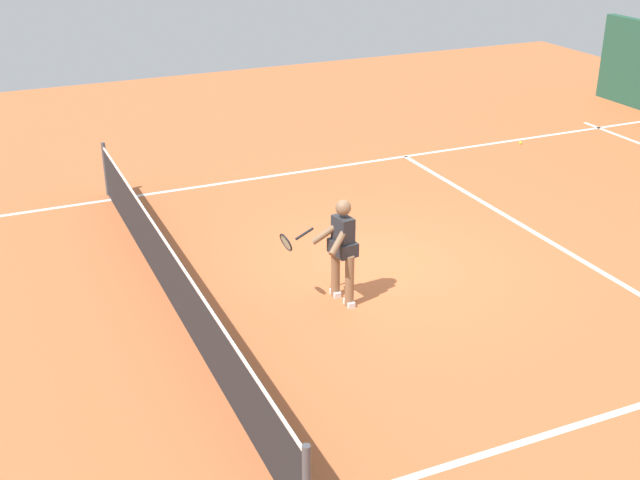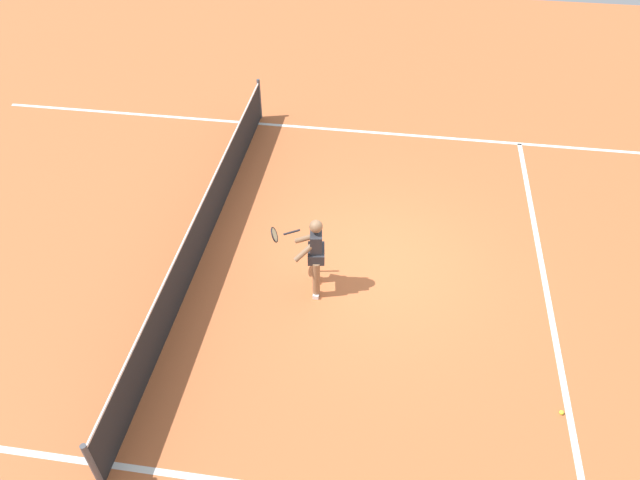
% 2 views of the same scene
% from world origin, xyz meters
% --- Properties ---
extents(ground_plane, '(28.18, 28.18, 0.00)m').
position_xyz_m(ground_plane, '(0.00, 0.00, 0.00)').
color(ground_plane, '#C66638').
extents(service_line_marking, '(9.06, 0.10, 0.01)m').
position_xyz_m(service_line_marking, '(0.00, -3.00, 0.00)').
color(service_line_marking, white).
rests_on(service_line_marking, ground).
extents(sideline_right_marking, '(0.10, 19.68, 0.01)m').
position_xyz_m(sideline_right_marking, '(4.53, 0.00, 0.00)').
color(sideline_right_marking, white).
rests_on(sideline_right_marking, ground).
extents(court_net, '(9.74, 0.08, 1.04)m').
position_xyz_m(court_net, '(0.00, 3.31, 0.48)').
color(court_net, '#4C4C51').
rests_on(court_net, ground).
extents(tennis_player, '(0.72, 1.01, 1.55)m').
position_xyz_m(tennis_player, '(-0.81, 1.07, 0.85)').
color(tennis_player, '#8C6647').
rests_on(tennis_player, ground).
extents(tennis_ball_near, '(0.07, 0.07, 0.07)m').
position_xyz_m(tennis_ball_near, '(-2.81, -2.89, 0.03)').
color(tennis_ball_near, '#D1E533').
rests_on(tennis_ball_near, ground).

